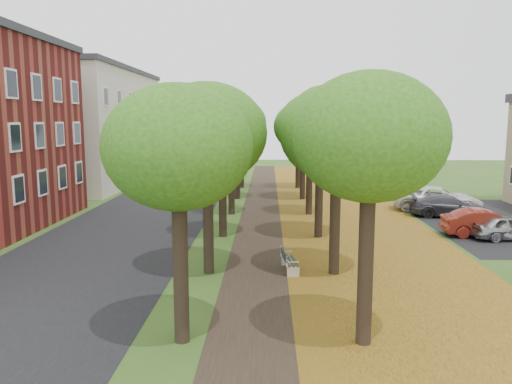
# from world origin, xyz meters

# --- Properties ---
(ground) EXTENTS (120.00, 120.00, 0.00)m
(ground) POSITION_xyz_m (0.00, 0.00, 0.00)
(ground) COLOR #2D4C19
(ground) RESTS_ON ground
(street_asphalt) EXTENTS (8.00, 70.00, 0.01)m
(street_asphalt) POSITION_xyz_m (-7.50, 15.00, 0.00)
(street_asphalt) COLOR black
(street_asphalt) RESTS_ON ground
(footpath) EXTENTS (3.20, 70.00, 0.01)m
(footpath) POSITION_xyz_m (0.00, 15.00, 0.00)
(footpath) COLOR black
(footpath) RESTS_ON ground
(leaf_verge) EXTENTS (7.50, 70.00, 0.01)m
(leaf_verge) POSITION_xyz_m (5.00, 15.00, 0.01)
(leaf_verge) COLOR #9B6E1C
(leaf_verge) RESTS_ON ground
(parking_lot) EXTENTS (9.00, 16.00, 0.01)m
(parking_lot) POSITION_xyz_m (13.50, 16.00, 0.00)
(parking_lot) COLOR black
(parking_lot) RESTS_ON ground
(tree_row_west) EXTENTS (4.09, 34.09, 6.90)m
(tree_row_west) POSITION_xyz_m (-2.20, 15.00, 5.13)
(tree_row_west) COLOR black
(tree_row_west) RESTS_ON ground
(tree_row_east) EXTENTS (4.09, 34.09, 6.90)m
(tree_row_east) POSITION_xyz_m (2.60, 15.00, 5.13)
(tree_row_east) COLOR black
(tree_row_east) RESTS_ON ground
(building_cream) EXTENTS (10.30, 20.30, 10.40)m
(building_cream) POSITION_xyz_m (-17.00, 33.00, 5.21)
(building_cream) COLOR beige
(building_cream) RESTS_ON ground
(bench) EXTENTS (0.68, 1.71, 0.79)m
(bench) POSITION_xyz_m (0.88, 6.26, 0.41)
(bench) COLOR #242D27
(bench) RESTS_ON ground
(car_silver) EXTENTS (3.77, 1.92, 1.23)m
(car_silver) POSITION_xyz_m (11.83, 11.70, 0.62)
(car_silver) COLOR #9D9DA2
(car_silver) RESTS_ON ground
(car_red) EXTENTS (4.27, 1.74, 1.38)m
(car_red) POSITION_xyz_m (11.00, 12.28, 0.69)
(car_red) COLOR maroon
(car_red) RESTS_ON ground
(car_grey) EXTENTS (4.74, 2.56, 1.30)m
(car_grey) POSITION_xyz_m (11.00, 17.41, 0.65)
(car_grey) COLOR #343439
(car_grey) RESTS_ON ground
(car_white) EXTENTS (5.90, 3.53, 1.53)m
(car_white) POSITION_xyz_m (11.00, 19.52, 0.77)
(car_white) COLOR silver
(car_white) RESTS_ON ground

